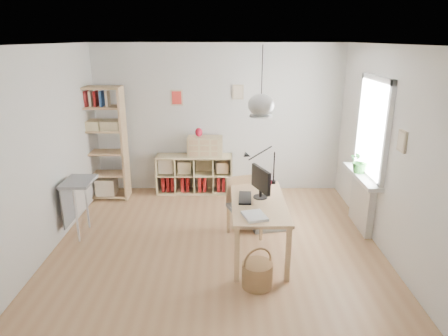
{
  "coord_description": "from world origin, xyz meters",
  "views": [
    {
      "loc": [
        0.1,
        -4.97,
        2.77
      ],
      "look_at": [
        0.1,
        0.3,
        1.05
      ],
      "focal_mm": 32.0,
      "sensor_mm": 36.0,
      "label": 1
    }
  ],
  "objects_px": {
    "storage_chest": "(268,216)",
    "monitor": "(261,181)",
    "chair": "(243,203)",
    "drawer_chest": "(205,146)",
    "cube_shelf": "(194,177)",
    "tall_bookshelf": "(102,139)",
    "desk": "(258,207)"
  },
  "relations": [
    {
      "from": "storage_chest",
      "to": "monitor",
      "type": "height_order",
      "value": "monitor"
    },
    {
      "from": "chair",
      "to": "monitor",
      "type": "distance_m",
      "value": 0.65
    },
    {
      "from": "monitor",
      "to": "drawer_chest",
      "type": "bearing_deg",
      "value": 89.97
    },
    {
      "from": "storage_chest",
      "to": "monitor",
      "type": "distance_m",
      "value": 1.06
    },
    {
      "from": "cube_shelf",
      "to": "monitor",
      "type": "height_order",
      "value": "monitor"
    },
    {
      "from": "monitor",
      "to": "drawer_chest",
      "type": "xyz_separation_m",
      "value": [
        -0.83,
        2.09,
        -0.08
      ]
    },
    {
      "from": "tall_bookshelf",
      "to": "monitor",
      "type": "xyz_separation_m",
      "value": [
        2.62,
        -1.85,
        -0.11
      ]
    },
    {
      "from": "chair",
      "to": "monitor",
      "type": "xyz_separation_m",
      "value": [
        0.21,
        -0.39,
        0.48
      ]
    },
    {
      "from": "tall_bookshelf",
      "to": "cube_shelf",
      "type": "bearing_deg",
      "value": 10.19
    },
    {
      "from": "monitor",
      "to": "drawer_chest",
      "type": "distance_m",
      "value": 2.25
    },
    {
      "from": "desk",
      "to": "cube_shelf",
      "type": "height_order",
      "value": "desk"
    },
    {
      "from": "drawer_chest",
      "to": "desk",
      "type": "bearing_deg",
      "value": -67.68
    },
    {
      "from": "cube_shelf",
      "to": "monitor",
      "type": "distance_m",
      "value": 2.48
    },
    {
      "from": "drawer_chest",
      "to": "monitor",
      "type": "bearing_deg",
      "value": -66.01
    },
    {
      "from": "desk",
      "to": "monitor",
      "type": "xyz_separation_m",
      "value": [
        0.03,
        0.1,
        0.33
      ]
    },
    {
      "from": "storage_chest",
      "to": "drawer_chest",
      "type": "height_order",
      "value": "drawer_chest"
    },
    {
      "from": "monitor",
      "to": "drawer_chest",
      "type": "height_order",
      "value": "monitor"
    },
    {
      "from": "cube_shelf",
      "to": "storage_chest",
      "type": "xyz_separation_m",
      "value": [
        1.25,
        -1.47,
        -0.12
      ]
    },
    {
      "from": "cube_shelf",
      "to": "tall_bookshelf",
      "type": "relative_size",
      "value": 0.7
    },
    {
      "from": "tall_bookshelf",
      "to": "monitor",
      "type": "bearing_deg",
      "value": -35.24
    },
    {
      "from": "tall_bookshelf",
      "to": "chair",
      "type": "relative_size",
      "value": 2.29
    },
    {
      "from": "drawer_chest",
      "to": "tall_bookshelf",
      "type": "bearing_deg",
      "value": -170.01
    },
    {
      "from": "cube_shelf",
      "to": "monitor",
      "type": "xyz_separation_m",
      "value": [
        1.06,
        -2.13,
        0.68
      ]
    },
    {
      "from": "storage_chest",
      "to": "cube_shelf",
      "type": "bearing_deg",
      "value": 118.8
    },
    {
      "from": "desk",
      "to": "tall_bookshelf",
      "type": "xyz_separation_m",
      "value": [
        -2.59,
        1.95,
        0.43
      ]
    },
    {
      "from": "desk",
      "to": "storage_chest",
      "type": "distance_m",
      "value": 0.93
    },
    {
      "from": "desk",
      "to": "monitor",
      "type": "distance_m",
      "value": 0.34
    },
    {
      "from": "chair",
      "to": "drawer_chest",
      "type": "bearing_deg",
      "value": 90.56
    },
    {
      "from": "storage_chest",
      "to": "desk",
      "type": "bearing_deg",
      "value": -117.95
    },
    {
      "from": "desk",
      "to": "chair",
      "type": "distance_m",
      "value": 0.54
    },
    {
      "from": "desk",
      "to": "drawer_chest",
      "type": "bearing_deg",
      "value": 109.96
    },
    {
      "from": "tall_bookshelf",
      "to": "drawer_chest",
      "type": "distance_m",
      "value": 1.82
    }
  ]
}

